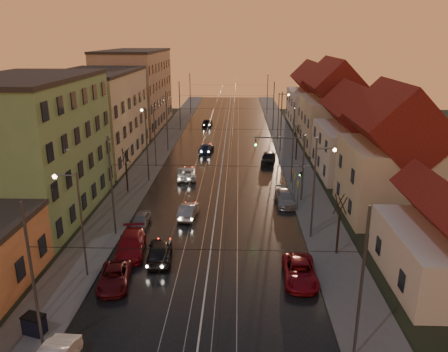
# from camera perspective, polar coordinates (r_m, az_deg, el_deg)

# --- Properties ---
(ground) EXTENTS (160.00, 160.00, 0.00)m
(ground) POSITION_cam_1_polar(r_m,az_deg,el_deg) (30.97, -2.51, -15.13)
(ground) COLOR black
(ground) RESTS_ON ground
(road) EXTENTS (16.00, 120.00, 0.04)m
(road) POSITION_cam_1_polar(r_m,az_deg,el_deg) (68.05, -0.00, 3.52)
(road) COLOR black
(road) RESTS_ON ground
(sidewalk_left) EXTENTS (4.00, 120.00, 0.15)m
(sidewalk_left) POSITION_cam_1_polar(r_m,az_deg,el_deg) (69.08, -8.34, 3.59)
(sidewalk_left) COLOR #4C4C4C
(sidewalk_left) RESTS_ON ground
(sidewalk_right) EXTENTS (4.00, 120.00, 0.15)m
(sidewalk_right) POSITION_cam_1_polar(r_m,az_deg,el_deg) (68.45, 8.41, 3.46)
(sidewalk_right) COLOR #4C4C4C
(sidewalk_right) RESTS_ON ground
(tram_rail_0) EXTENTS (0.06, 120.00, 0.03)m
(tram_rail_0) POSITION_cam_1_polar(r_m,az_deg,el_deg) (68.15, -1.85, 3.56)
(tram_rail_0) COLOR gray
(tram_rail_0) RESTS_ON road
(tram_rail_1) EXTENTS (0.06, 120.00, 0.03)m
(tram_rail_1) POSITION_cam_1_polar(r_m,az_deg,el_deg) (68.07, -0.65, 3.55)
(tram_rail_1) COLOR gray
(tram_rail_1) RESTS_ON road
(tram_rail_2) EXTENTS (0.06, 120.00, 0.03)m
(tram_rail_2) POSITION_cam_1_polar(r_m,az_deg,el_deg) (68.02, 0.65, 3.54)
(tram_rail_2) COLOR gray
(tram_rail_2) RESTS_ON road
(tram_rail_3) EXTENTS (0.06, 120.00, 0.03)m
(tram_rail_3) POSITION_cam_1_polar(r_m,az_deg,el_deg) (68.01, 1.85, 3.53)
(tram_rail_3) COLOR gray
(tram_rail_3) RESTS_ON road
(apartment_left_1) EXTENTS (10.00, 18.00, 13.00)m
(apartment_left_1) POSITION_cam_1_polar(r_m,az_deg,el_deg) (45.67, -23.72, 3.22)
(apartment_left_1) COLOR #64965F
(apartment_left_1) RESTS_ON ground
(apartment_left_2) EXTENTS (10.00, 20.00, 12.00)m
(apartment_left_2) POSITION_cam_1_polar(r_m,az_deg,el_deg) (63.97, -16.19, 7.37)
(apartment_left_2) COLOR beige
(apartment_left_2) RESTS_ON ground
(apartment_left_3) EXTENTS (10.00, 24.00, 14.00)m
(apartment_left_3) POSITION_cam_1_polar(r_m,az_deg,el_deg) (86.73, -11.45, 10.97)
(apartment_left_3) COLOR #987F62
(apartment_left_3) RESTS_ON ground
(house_right_1) EXTENTS (8.67, 10.20, 10.80)m
(house_right_1) POSITION_cam_1_polar(r_m,az_deg,el_deg) (44.98, 21.08, 1.94)
(house_right_1) COLOR beige
(house_right_1) RESTS_ON ground
(house_right_2) EXTENTS (9.18, 12.24, 9.20)m
(house_right_2) POSITION_cam_1_polar(r_m,az_deg,el_deg) (57.22, 16.92, 4.75)
(house_right_2) COLOR silver
(house_right_2) RESTS_ON ground
(house_right_3) EXTENTS (9.18, 14.28, 11.50)m
(house_right_3) POSITION_cam_1_polar(r_m,az_deg,el_deg) (71.34, 14.01, 8.41)
(house_right_3) COLOR beige
(house_right_3) RESTS_ON ground
(house_right_4) EXTENTS (9.18, 16.32, 10.00)m
(house_right_4) POSITION_cam_1_polar(r_m,az_deg,el_deg) (88.95, 11.64, 9.85)
(house_right_4) COLOR silver
(house_right_4) RESTS_ON ground
(catenary_pole_l_0) EXTENTS (0.16, 0.16, 9.00)m
(catenary_pole_l_0) POSITION_cam_1_polar(r_m,az_deg,el_deg) (25.77, -23.67, -12.44)
(catenary_pole_l_0) COLOR #595B60
(catenary_pole_l_0) RESTS_ON ground
(catenary_pole_r_0) EXTENTS (0.16, 0.16, 9.00)m
(catenary_pole_r_0) POSITION_cam_1_polar(r_m,az_deg,el_deg) (24.29, 17.48, -13.63)
(catenary_pole_r_0) COLOR #595B60
(catenary_pole_r_0) RESTS_ON ground
(catenary_pole_l_1) EXTENTS (0.16, 0.16, 9.00)m
(catenary_pole_l_1) POSITION_cam_1_polar(r_m,az_deg,el_deg) (38.55, -14.44, -1.43)
(catenary_pole_l_1) COLOR #595B60
(catenary_pole_l_1) RESTS_ON ground
(catenary_pole_r_1) EXTENTS (0.16, 0.16, 9.00)m
(catenary_pole_r_1) POSITION_cam_1_polar(r_m,az_deg,el_deg) (37.58, 11.64, -1.73)
(catenary_pole_r_1) COLOR #595B60
(catenary_pole_r_1) RESTS_ON ground
(catenary_pole_l_2) EXTENTS (0.16, 0.16, 9.00)m
(catenary_pole_l_2) POSITION_cam_1_polar(r_m,az_deg,el_deg) (52.52, -10.03, 3.96)
(catenary_pole_l_2) COLOR #595B60
(catenary_pole_l_2) RESTS_ON ground
(catenary_pole_r_2) EXTENTS (0.16, 0.16, 9.00)m
(catenary_pole_r_2) POSITION_cam_1_polar(r_m,az_deg,el_deg) (51.81, 8.98, 3.83)
(catenary_pole_r_2) COLOR #595B60
(catenary_pole_r_2) RESTS_ON ground
(catenary_pole_l_3) EXTENTS (0.16, 0.16, 9.00)m
(catenary_pole_l_3) POSITION_cam_1_polar(r_m,az_deg,el_deg) (66.94, -7.47, 7.06)
(catenary_pole_l_3) COLOR #595B60
(catenary_pole_l_3) RESTS_ON ground
(catenary_pole_r_3) EXTENTS (0.16, 0.16, 9.00)m
(catenary_pole_r_3) POSITION_cam_1_polar(r_m,az_deg,el_deg) (66.38, 7.46, 6.97)
(catenary_pole_r_3) COLOR #595B60
(catenary_pole_r_3) RESTS_ON ground
(catenary_pole_l_4) EXTENTS (0.16, 0.16, 9.00)m
(catenary_pole_l_4) POSITION_cam_1_polar(r_m,az_deg,el_deg) (81.56, -5.80, 9.04)
(catenary_pole_l_4) COLOR #595B60
(catenary_pole_l_4) RESTS_ON ground
(catenary_pole_r_4) EXTENTS (0.16, 0.16, 9.00)m
(catenary_pole_r_4) POSITION_cam_1_polar(r_m,az_deg,el_deg) (81.11, 6.49, 8.97)
(catenary_pole_r_4) COLOR #595B60
(catenary_pole_r_4) RESTS_ON ground
(catenary_pole_l_5) EXTENTS (0.16, 0.16, 9.00)m
(catenary_pole_l_5) POSITION_cam_1_polar(r_m,az_deg,el_deg) (99.26, -4.44, 10.64)
(catenary_pole_l_5) COLOR #595B60
(catenary_pole_l_5) RESTS_ON ground
(catenary_pole_r_5) EXTENTS (0.16, 0.16, 9.00)m
(catenary_pole_r_5) POSITION_cam_1_polar(r_m,az_deg,el_deg) (98.89, 5.69, 10.58)
(catenary_pole_r_5) COLOR #595B60
(catenary_pole_r_5) RESTS_ON ground
(street_lamp_0) EXTENTS (1.75, 0.32, 8.00)m
(street_lamp_0) POSITION_cam_1_polar(r_m,az_deg,el_deg) (32.38, -18.70, -4.84)
(street_lamp_0) COLOR #595B60
(street_lamp_0) RESTS_ON ground
(street_lamp_1) EXTENTS (1.75, 0.32, 8.00)m
(street_lamp_1) POSITION_cam_1_polar(r_m,az_deg,el_deg) (38.47, 12.18, -0.69)
(street_lamp_1) COLOR #595B60
(street_lamp_1) RESTS_ON ground
(street_lamp_2) EXTENTS (1.75, 0.32, 8.00)m
(street_lamp_2) POSITION_cam_1_polar(r_m,az_deg,el_deg) (58.27, -9.36, 5.75)
(street_lamp_2) COLOR #595B60
(street_lamp_2) RESTS_ON ground
(street_lamp_3) EXTENTS (1.75, 0.32, 8.00)m
(street_lamp_3) POSITION_cam_1_polar(r_m,az_deg,el_deg) (73.22, 7.37, 8.29)
(street_lamp_3) COLOR #595B60
(street_lamp_3) RESTS_ON ground
(traffic_light_mast) EXTENTS (5.30, 0.32, 7.20)m
(traffic_light_mast) POSITION_cam_1_polar(r_m,az_deg,el_deg) (45.95, 9.11, 2.15)
(traffic_light_mast) COLOR #595B60
(traffic_light_mast) RESTS_ON ground
(bare_tree_0) EXTENTS (1.09, 1.09, 5.11)m
(bare_tree_0) POSITION_cam_1_polar(r_m,az_deg,el_deg) (49.66, -12.62, 0.58)
(bare_tree_0) COLOR black
(bare_tree_0) RESTS_ON ground
(bare_tree_1) EXTENTS (1.09, 1.09, 5.11)m
(bare_tree_1) POSITION_cam_1_polar(r_m,az_deg,el_deg) (35.90, 14.75, -6.37)
(bare_tree_1) COLOR black
(bare_tree_1) RESTS_ON ground
(bare_tree_2) EXTENTS (1.09, 1.09, 5.11)m
(bare_tree_2) POSITION_cam_1_polar(r_m,az_deg,el_deg) (62.15, 9.47, 4.23)
(bare_tree_2) COLOR black
(bare_tree_2) RESTS_ON ground
(driving_car_0) EXTENTS (2.33, 4.77, 1.57)m
(driving_car_0) POSITION_cam_1_polar(r_m,az_deg,el_deg) (35.02, -8.40, -9.67)
(driving_car_0) COLOR black
(driving_car_0) RESTS_ON ground
(driving_car_1) EXTENTS (1.80, 4.33, 1.39)m
(driving_car_1) POSITION_cam_1_polar(r_m,az_deg,el_deg) (42.56, -4.70, -4.53)
(driving_car_1) COLOR gray
(driving_car_1) RESTS_ON ground
(driving_car_2) EXTENTS (2.88, 5.18, 1.37)m
(driving_car_2) POSITION_cam_1_polar(r_m,az_deg,el_deg) (54.12, -4.95, 0.39)
(driving_car_2) COLOR white
(driving_car_2) RESTS_ON ground
(driving_car_3) EXTENTS (2.34, 4.74, 1.32)m
(driving_car_3) POSITION_cam_1_polar(r_m,az_deg,el_deg) (66.22, -2.36, 3.67)
(driving_car_3) COLOR #172547
(driving_car_3) RESTS_ON ground
(driving_car_4) EXTENTS (2.04, 4.41, 1.46)m
(driving_car_4) POSITION_cam_1_polar(r_m,az_deg,el_deg) (85.85, -2.20, 7.00)
(driving_car_4) COLOR black
(driving_car_4) RESTS_ON ground
(parked_left_1) EXTENTS (2.63, 4.71, 1.25)m
(parked_left_1) POSITION_cam_1_polar(r_m,az_deg,el_deg) (32.51, -14.16, -12.70)
(parked_left_1) COLOR #520E14
(parked_left_1) RESTS_ON ground
(parked_left_2) EXTENTS (2.75, 5.48, 1.53)m
(parked_left_2) POSITION_cam_1_polar(r_m,az_deg,el_deg) (36.52, -12.05, -8.72)
(parked_left_2) COLOR maroon
(parked_left_2) RESTS_ON ground
(parked_left_3) EXTENTS (1.48, 3.64, 1.24)m
(parked_left_3) POSITION_cam_1_polar(r_m,az_deg,el_deg) (41.28, -10.81, -5.65)
(parked_left_3) COLOR gray
(parked_left_3) RESTS_ON ground
(parked_right_0) EXTENTS (2.46, 5.09, 1.40)m
(parked_right_0) POSITION_cam_1_polar(r_m,az_deg,el_deg) (32.55, 9.88, -12.20)
(parked_right_0) COLOR maroon
(parked_right_0) RESTS_ON ground
(parked_right_1) EXTENTS (2.04, 4.71, 1.35)m
(parked_right_1) POSITION_cam_1_polar(r_m,az_deg,el_deg) (46.14, 8.00, -2.86)
(parked_right_1) COLOR #98989D
(parked_right_1) RESTS_ON ground
(parked_right_2) EXTENTS (2.44, 4.77, 1.55)m
(parked_right_2) POSITION_cam_1_polar(r_m,az_deg,el_deg) (60.65, 5.80, 2.38)
(parked_right_2) COLOR black
(parked_right_2) RESTS_ON ground
(dumpster) EXTENTS (1.38, 1.11, 1.10)m
(dumpster) POSITION_cam_1_polar(r_m,az_deg,el_deg) (29.22, -23.53, -17.40)
(dumpster) COLOR black
(dumpster) RESTS_ON sidewalk_left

